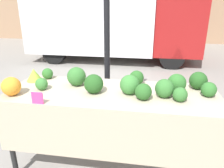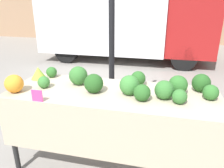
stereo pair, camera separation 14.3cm
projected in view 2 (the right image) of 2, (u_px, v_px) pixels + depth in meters
The scene contains 19 objects.
ground_plane at pixel (112, 165), 2.35m from camera, with size 40.00×40.00×0.00m, color gray.
tent_pole at pixel (112, 35), 2.60m from camera, with size 0.07×0.07×2.55m.
parked_truck at pixel (122, 15), 6.37m from camera, with size 4.73×2.20×2.43m.
market_table at pixel (110, 106), 2.03m from camera, with size 1.97×0.72×0.86m.
orange_cauliflower at pixel (14, 84), 2.01m from camera, with size 0.17×0.17×0.17m.
romanesco_head at pixel (38, 73), 2.37m from camera, with size 0.16×0.16×0.13m.
broccoli_head_0 at pixel (94, 83), 2.01m from camera, with size 0.18×0.18×0.18m.
broccoli_head_1 at pixel (142, 93), 1.84m from camera, with size 0.15×0.15×0.15m.
broccoli_head_2 at pixel (201, 83), 2.03m from camera, with size 0.17×0.17×0.17m.
broccoli_head_3 at pixel (164, 90), 1.88m from camera, with size 0.17×0.17×0.17m.
broccoli_head_4 at pixel (211, 92), 1.86m from camera, with size 0.13×0.13×0.13m.
broccoli_head_5 at pixel (129, 85), 1.96m from camera, with size 0.18×0.18×0.18m.
broccoli_head_6 at pixel (178, 85), 1.98m from camera, with size 0.17×0.17×0.17m.
broccoli_head_7 at pixel (138, 78), 2.18m from camera, with size 0.15×0.15×0.15m.
broccoli_head_8 at pixel (44, 82), 2.12m from camera, with size 0.12×0.12×0.12m.
broccoli_head_9 at pixel (180, 97), 1.79m from camera, with size 0.12×0.12×0.12m.
broccoli_head_10 at pixel (52, 72), 2.43m from camera, with size 0.12×0.12×0.12m.
broccoli_head_11 at pixel (78, 76), 2.20m from camera, with size 0.19×0.19×0.19m.
price_sign at pixel (37, 96), 1.84m from camera, with size 0.10×0.01×0.10m.
Camera 2 is at (0.44, -1.83, 1.66)m, focal length 35.00 mm.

